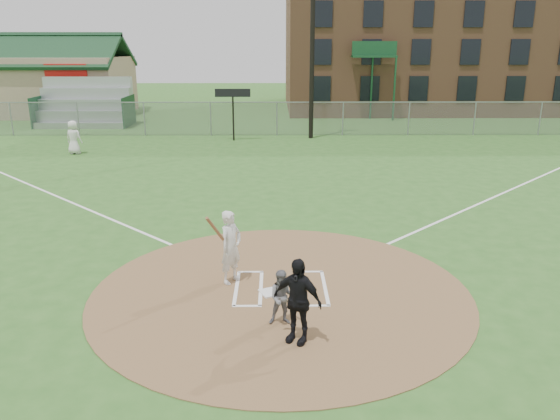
{
  "coord_description": "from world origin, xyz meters",
  "views": [
    {
      "loc": [
        -0.12,
        -11.14,
        5.28
      ],
      "look_at": [
        0.0,
        2.0,
        1.3
      ],
      "focal_mm": 35.0,
      "sensor_mm": 36.0,
      "label": 1
    }
  ],
  "objects_px": {
    "home_plate": "(271,292)",
    "batter_at_plate": "(231,247)",
    "catcher": "(283,297)",
    "ondeck_player": "(74,137)",
    "umpire": "(297,300)"
  },
  "relations": [
    {
      "from": "home_plate",
      "to": "batter_at_plate",
      "type": "xyz_separation_m",
      "value": [
        -0.91,
        0.61,
        0.85
      ]
    },
    {
      "from": "umpire",
      "to": "catcher",
      "type": "bearing_deg",
      "value": 140.5
    },
    {
      "from": "catcher",
      "to": "home_plate",
      "type": "bearing_deg",
      "value": 98.63
    },
    {
      "from": "batter_at_plate",
      "to": "home_plate",
      "type": "bearing_deg",
      "value": -33.61
    },
    {
      "from": "catcher",
      "to": "batter_at_plate",
      "type": "relative_size",
      "value": 0.63
    },
    {
      "from": "catcher",
      "to": "ondeck_player",
      "type": "relative_size",
      "value": 0.67
    },
    {
      "from": "umpire",
      "to": "ondeck_player",
      "type": "relative_size",
      "value": 0.98
    },
    {
      "from": "home_plate",
      "to": "ondeck_player",
      "type": "xyz_separation_m",
      "value": [
        -10.02,
        16.31,
        0.8
      ]
    },
    {
      "from": "umpire",
      "to": "batter_at_plate",
      "type": "distance_m",
      "value": 3.0
    },
    {
      "from": "home_plate",
      "to": "batter_at_plate",
      "type": "bearing_deg",
      "value": 146.39
    },
    {
      "from": "catcher",
      "to": "batter_at_plate",
      "type": "bearing_deg",
      "value": 118.8
    },
    {
      "from": "catcher",
      "to": "umpire",
      "type": "height_order",
      "value": "umpire"
    },
    {
      "from": "catcher",
      "to": "ondeck_player",
      "type": "bearing_deg",
      "value": 118.82
    },
    {
      "from": "home_plate",
      "to": "ondeck_player",
      "type": "distance_m",
      "value": 19.15
    },
    {
      "from": "batter_at_plate",
      "to": "umpire",
      "type": "bearing_deg",
      "value": -61.92
    }
  ]
}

